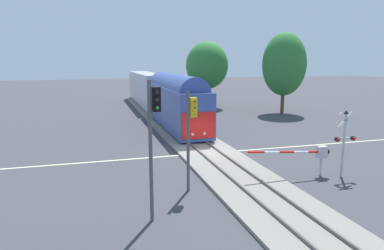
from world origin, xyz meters
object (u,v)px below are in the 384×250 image
crossing_gate_near (314,153)px  traffic_signal_median (191,125)px  traffic_signal_near_left (153,129)px  crossing_signal_mast (345,137)px  maple_right_background (284,64)px  commuter_train (158,93)px  elm_centre_background (207,65)px

crossing_gate_near → traffic_signal_median: (-7.62, -0.23, 2.09)m
crossing_gate_near → traffic_signal_near_left: bearing=-162.6°
crossing_signal_mast → maple_right_background: (9.71, 23.29, 3.89)m
traffic_signal_near_left → maple_right_background: 33.61m
commuter_train → crossing_gate_near: 26.85m
elm_centre_background → commuter_train: bearing=-149.7°
traffic_signal_near_left → traffic_signal_median: (2.43, 2.92, -0.51)m
commuter_train → traffic_signal_median: 26.90m
commuter_train → elm_centre_background: size_ratio=3.98×
commuter_train → maple_right_background: 16.49m
commuter_train → crossing_signal_mast: commuter_train is taller
maple_right_background → crossing_signal_mast: bearing=-112.6°
commuter_train → crossing_gate_near: bearing=-80.6°
maple_right_background → traffic_signal_median: bearing=-129.5°
crossing_signal_mast → traffic_signal_near_left: 12.02m
commuter_train → elm_centre_background: bearing=30.3°
commuter_train → traffic_signal_near_left: traffic_signal_near_left is taller
traffic_signal_near_left → maple_right_background: bearing=50.5°
crossing_signal_mast → maple_right_background: maple_right_background is taller
elm_centre_background → traffic_signal_near_left: bearing=-111.9°
traffic_signal_near_left → traffic_signal_median: traffic_signal_near_left is taller
crossing_gate_near → maple_right_background: (11.29, 22.71, 4.90)m
commuter_train → elm_centre_background: elm_centre_background is taller
traffic_signal_near_left → maple_right_background: maple_right_background is taller
crossing_signal_mast → traffic_signal_near_left: size_ratio=0.66×
crossing_gate_near → maple_right_background: size_ratio=0.52×
commuter_train → maple_right_background: size_ratio=3.67×
commuter_train → traffic_signal_median: size_ratio=7.23×
crossing_signal_mast → traffic_signal_near_left: (-11.63, -2.57, 1.60)m
commuter_train → crossing_signal_mast: bearing=-77.6°
elm_centre_background → traffic_signal_median: bearing=-109.9°
maple_right_background → crossing_gate_near: bearing=-116.4°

